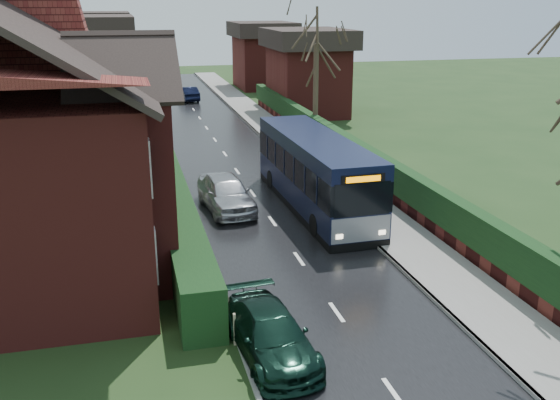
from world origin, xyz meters
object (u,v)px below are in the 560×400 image
object	(u,v)px
car_green	(271,335)
bus	(316,173)
brick_house	(27,132)
car_silver	(226,193)
bus_stop_sign	(375,190)

from	to	relation	value
car_green	bus	bearing A→B (deg)	62.42
brick_house	bus	bearing A→B (deg)	12.78
bus	brick_house	bearing A→B (deg)	-168.62
bus	car_green	size ratio (longest dim) A/B	2.52
brick_house	car_silver	size ratio (longest dim) A/B	3.23
car_green	bus_stop_sign	xyz separation A→B (m)	(5.55, 6.89, 1.37)
bus_stop_sign	bus	bearing A→B (deg)	116.67
brick_house	car_green	size ratio (longest dim) A/B	3.56
bus	car_silver	bearing A→B (deg)	168.44
brick_house	bus	xyz separation A→B (m)	(10.94, 2.48, -2.83)
car_silver	bus_stop_sign	distance (m)	6.86
car_green	brick_house	bearing A→B (deg)	121.78
car_green	bus_stop_sign	size ratio (longest dim) A/B	1.37
car_green	bus_stop_sign	bearing A→B (deg)	46.07
brick_house	bus_stop_sign	xyz separation A→B (m)	(11.93, -1.62, -2.41)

